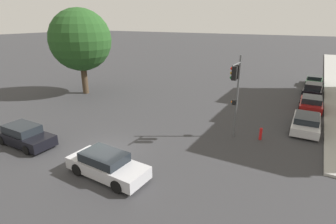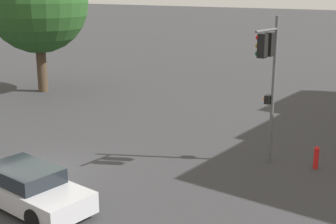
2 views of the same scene
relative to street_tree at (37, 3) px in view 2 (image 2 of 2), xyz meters
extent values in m
plane|color=#333335|center=(11.90, -9.86, -6.05)|extent=(300.00, 300.00, 0.00)
cylinder|color=#423323|center=(0.00, 0.00, -4.28)|extent=(0.67, 0.67, 3.54)
sphere|color=#234C1E|center=(0.00, 0.00, 0.02)|extent=(6.76, 6.76, 6.76)
cylinder|color=#515456|center=(18.61, -3.40, -3.07)|extent=(0.14, 0.14, 5.97)
cylinder|color=#515456|center=(18.60, -4.26, -0.59)|extent=(0.13, 1.71, 0.10)
cube|color=black|center=(18.60, -3.97, -1.14)|extent=(0.31, 0.31, 0.90)
sphere|color=red|center=(18.41, -3.97, -0.84)|extent=(0.20, 0.20, 0.20)
sphere|color=#99660F|center=(18.41, -3.97, -1.14)|extent=(0.20, 0.20, 0.20)
sphere|color=#0F511E|center=(18.41, -3.97, -1.44)|extent=(0.20, 0.20, 0.20)
cube|color=black|center=(18.59, -4.54, -1.14)|extent=(0.31, 0.31, 0.90)
sphere|color=red|center=(18.40, -4.54, -0.84)|extent=(0.20, 0.20, 0.20)
sphere|color=#99660F|center=(18.40, -4.54, -1.14)|extent=(0.20, 0.20, 0.20)
sphere|color=#0F511E|center=(18.40, -4.54, -1.44)|extent=(0.20, 0.20, 0.20)
cube|color=black|center=(18.43, -3.40, -3.42)|extent=(0.23, 0.35, 0.35)
sphere|color=orange|center=(18.29, -3.39, -3.42)|extent=(0.18, 0.18, 0.18)
cube|color=#B7B7BC|center=(14.02, -11.95, -5.52)|extent=(4.81, 2.05, 0.68)
cube|color=black|center=(13.83, -11.94, -4.94)|extent=(2.53, 1.72, 0.49)
cylinder|color=black|center=(15.52, -11.17, -5.70)|extent=(0.71, 0.25, 0.70)
cylinder|color=black|center=(15.44, -12.88, -5.70)|extent=(0.71, 0.25, 0.70)
cylinder|color=black|center=(12.60, -11.03, -5.70)|extent=(0.71, 0.25, 0.70)
cylinder|color=red|center=(20.44, -3.00, -5.68)|extent=(0.20, 0.20, 0.75)
sphere|color=red|center=(20.44, -3.00, -5.24)|extent=(0.22, 0.22, 0.22)
camera|label=1|loc=(23.08, -21.24, 2.15)|focal=28.00mm
camera|label=2|loc=(26.09, -20.62, 0.93)|focal=50.00mm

